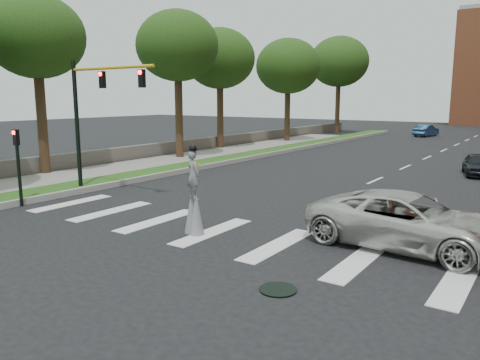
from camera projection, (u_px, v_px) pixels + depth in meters
ground_plane at (226, 246)px, 14.41m from camera, size 160.00×160.00×0.00m
grass_median at (257, 154)px, 37.03m from camera, size 2.00×60.00×0.25m
median_curb at (269, 154)px, 36.44m from camera, size 0.20×60.00×0.28m
sidewalk_left at (137, 166)px, 30.58m from camera, size 4.00×60.00×0.18m
stone_wall at (217, 143)px, 41.64m from camera, size 0.50×56.00×1.10m
manhole at (278, 290)px, 11.11m from camera, size 0.90×0.90×0.04m
traffic_signal at (92, 106)px, 21.56m from camera, size 5.30×0.23×6.20m
secondary_signal at (18, 160)px, 19.39m from camera, size 0.25×0.21×3.23m
stilt_performer at (194, 200)px, 15.53m from camera, size 0.82×0.64×3.01m
suv_crossing at (408, 221)px, 14.12m from camera, size 6.19×3.15×1.67m
car_near at (479, 164)px, 27.37m from camera, size 2.42×4.06×1.29m
car_mid at (426, 131)px, 54.69m from camera, size 2.16×4.32×1.36m
tree_1 at (36, 38)px, 26.04m from camera, size 5.46×5.46×10.19m
tree_2 at (177, 47)px, 33.36m from camera, size 5.91×5.91×10.66m
tree_3 at (220, 59)px, 39.79m from camera, size 6.02×6.02×10.34m
tree_4 at (288, 67)px, 46.39m from camera, size 6.39×6.39×10.29m
tree_5 at (339, 62)px, 57.31m from camera, size 7.21×7.21×11.90m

